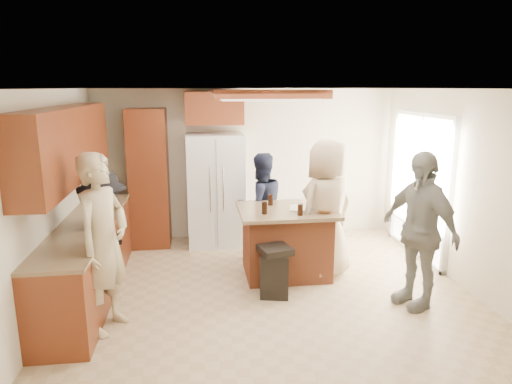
{
  "coord_description": "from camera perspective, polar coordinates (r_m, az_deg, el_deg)",
  "views": [
    {
      "loc": [
        -0.87,
        -5.09,
        2.52
      ],
      "look_at": [
        -0.07,
        0.8,
        1.15
      ],
      "focal_mm": 32.0,
      "sensor_mm": 36.0,
      "label": 1
    }
  ],
  "objects": [
    {
      "name": "person_front_left",
      "position": [
        4.96,
        -18.53,
        -6.15
      ],
      "size": [
        0.75,
        0.84,
        1.9
      ],
      "primitive_type": "imported",
      "rotation": [
        0.0,
        0.0,
        1.13
      ],
      "color": "tan",
      "rests_on": "ground"
    },
    {
      "name": "person_behind_left",
      "position": [
        6.79,
        0.56,
        -1.73
      ],
      "size": [
        0.88,
        0.7,
        1.59
      ],
      "primitive_type": "imported",
      "rotation": [
        0.0,
        0.0,
        3.48
      ],
      "color": "#191E33",
      "rests_on": "ground"
    },
    {
      "name": "person_behind_right",
      "position": [
        6.13,
        8.83,
        -2.16
      ],
      "size": [
        1.09,
        0.97,
        1.86
      ],
      "primitive_type": "imported",
      "rotation": [
        0.0,
        0.0,
        3.67
      ],
      "color": "tan",
      "rests_on": "ground"
    },
    {
      "name": "person_side_right",
      "position": [
        5.57,
        19.67,
        -4.5
      ],
      "size": [
        0.88,
        1.2,
        1.83
      ],
      "primitive_type": "imported",
      "rotation": [
        0.0,
        0.0,
        -1.23
      ],
      "color": "gray",
      "rests_on": "ground"
    },
    {
      "name": "person_counter",
      "position": [
        5.75,
        -18.42,
        -5.23
      ],
      "size": [
        0.58,
        1.06,
        1.57
      ],
      "primitive_type": "imported",
      "rotation": [
        0.0,
        0.0,
        1.46
      ],
      "color": "black",
      "rests_on": "ground"
    },
    {
      "name": "left_cabinetry",
      "position": [
        5.87,
        -21.01,
        -3.35
      ],
      "size": [
        0.64,
        3.0,
        2.3
      ],
      "color": "maroon",
      "rests_on": "ground"
    },
    {
      "name": "back_wall_units",
      "position": [
        7.39,
        -11.25,
        3.86
      ],
      "size": [
        1.8,
        0.6,
        2.45
      ],
      "color": "maroon",
      "rests_on": "ground"
    },
    {
      "name": "refrigerator",
      "position": [
        7.39,
        -5.06,
        0.28
      ],
      "size": [
        0.9,
        0.76,
        1.8
      ],
      "color": "white",
      "rests_on": "ground"
    },
    {
      "name": "kitchen_island",
      "position": [
        6.25,
        3.78,
        -6.14
      ],
      "size": [
        1.28,
        1.03,
        0.93
      ],
      "color": "#9B4728",
      "rests_on": "ground"
    },
    {
      "name": "island_items",
      "position": [
        6.06,
        6.15,
        -1.91
      ],
      "size": [
        0.96,
        0.69,
        0.15
      ],
      "color": "silver",
      "rests_on": "kitchen_island"
    },
    {
      "name": "trash_bin",
      "position": [
        5.68,
        2.37,
        -9.8
      ],
      "size": [
        0.44,
        0.44,
        0.63
      ],
      "color": "black",
      "rests_on": "ground"
    }
  ]
}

